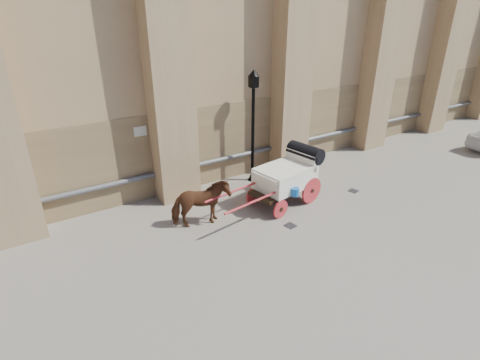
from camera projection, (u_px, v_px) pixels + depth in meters
ground at (258, 234)px, 11.22m from camera, size 90.00×90.00×0.00m
horse at (201, 204)px, 11.38m from camera, size 1.88×1.12×1.49m
carriage at (288, 174)px, 12.73m from camera, size 4.44×1.82×1.89m
street_lamp at (253, 124)px, 13.80m from camera, size 0.40×0.40×4.23m
drain_grate_near at (290, 226)px, 11.65m from camera, size 0.36×0.36×0.01m
drain_grate_far at (353, 191)px, 13.85m from camera, size 0.39×0.39×0.01m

